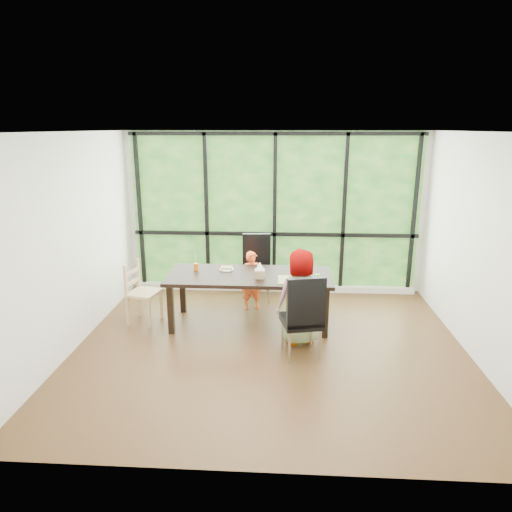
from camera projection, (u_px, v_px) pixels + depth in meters
The scene contains 22 objects.
ground at pixel (270, 347), 5.95m from camera, with size 5.00×5.00×0.00m, color black.
back_wall at pixel (275, 213), 7.75m from camera, with size 5.00×5.00×0.00m, color silver.
foliage_backdrop at pixel (275, 213), 7.73m from camera, with size 4.80×0.02×2.65m, color #154916.
window_mullions at pixel (275, 214), 7.69m from camera, with size 4.80×0.06×2.65m, color black, non-canonical shape.
window_sill at pixel (274, 288), 8.00m from camera, with size 4.80×0.12×0.10m, color silver.
dining_table at pixel (249, 299), 6.56m from camera, with size 2.30×0.97×0.75m, color black.
chair_window_leather at pixel (257, 269), 7.42m from camera, with size 0.46×0.46×1.08m, color black.
chair_interior_leather at pixel (301, 315), 5.60m from camera, with size 0.46×0.46×1.08m, color black.
chair_end_beech at pixel (144, 293), 6.60m from camera, with size 0.42×0.40×0.90m, color tan.
child_toddler at pixel (252, 281), 7.09m from camera, with size 0.34×0.22×0.93m, color #FF5D26.
child_older at pixel (299, 297), 5.93m from camera, with size 0.62×0.40×1.27m, color gray.
placemat at pixel (297, 280), 6.22m from camera, with size 0.50×0.37×0.01m, color tan.
plate_far at pixel (227, 269), 6.67m from camera, with size 0.21×0.21×0.01m, color white.
plate_near at pixel (296, 280), 6.22m from camera, with size 0.24×0.24×0.01m, color white.
orange_cup at pixel (196, 267), 6.64m from camera, with size 0.07×0.07×0.11m, color orange.
green_cup at pixel (317, 278), 6.13m from camera, with size 0.07×0.07×0.11m, color green.
tissue_box at pixel (260, 274), 6.30m from camera, with size 0.14×0.14×0.12m, color tan.
crepe_rolls_far at pixel (227, 268), 6.67m from camera, with size 0.20×0.12×0.04m, color tan, non-canonical shape.
crepe_rolls_near at pixel (296, 278), 6.21m from camera, with size 0.10×0.12×0.04m, color tan, non-canonical shape.
straw_white at pixel (196, 261), 6.61m from camera, with size 0.01×0.01×0.20m, color white.
straw_pink at pixel (317, 271), 6.10m from camera, with size 0.01×0.01×0.20m, color pink.
tissue at pixel (260, 266), 6.27m from camera, with size 0.12×0.12×0.11m, color white.
Camera 1 is at (0.15, -5.41, 2.75)m, focal length 32.21 mm.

